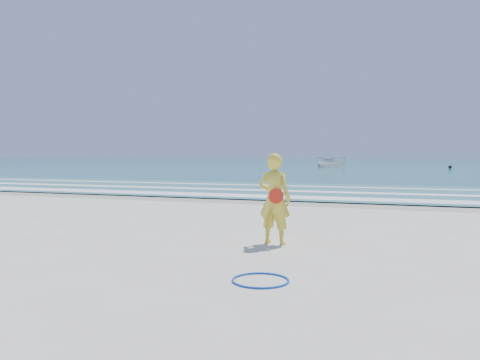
% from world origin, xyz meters
% --- Properties ---
extents(ground, '(400.00, 400.00, 0.00)m').
position_xyz_m(ground, '(0.00, 0.00, 0.00)').
color(ground, silver).
rests_on(ground, ground).
extents(wet_sand, '(400.00, 2.40, 0.00)m').
position_xyz_m(wet_sand, '(0.00, 9.00, 0.00)').
color(wet_sand, '#B2A893').
rests_on(wet_sand, ground).
extents(ocean, '(400.00, 190.00, 0.04)m').
position_xyz_m(ocean, '(0.00, 105.00, 0.02)').
color(ocean, '#19727F').
rests_on(ocean, ground).
extents(shallow, '(400.00, 10.00, 0.01)m').
position_xyz_m(shallow, '(0.00, 14.00, 0.04)').
color(shallow, '#59B7AD').
rests_on(shallow, ocean).
extents(foam_near, '(400.00, 1.40, 0.01)m').
position_xyz_m(foam_near, '(0.00, 10.30, 0.05)').
color(foam_near, white).
rests_on(foam_near, shallow).
extents(foam_mid, '(400.00, 0.90, 0.01)m').
position_xyz_m(foam_mid, '(0.00, 13.20, 0.05)').
color(foam_mid, white).
rests_on(foam_mid, shallow).
extents(foam_far, '(400.00, 0.60, 0.01)m').
position_xyz_m(foam_far, '(0.00, 16.50, 0.05)').
color(foam_far, white).
rests_on(foam_far, shallow).
extents(hoop, '(0.93, 0.93, 0.03)m').
position_xyz_m(hoop, '(1.99, -0.97, 0.01)').
color(hoop, blue).
rests_on(hoop, ground).
extents(boat, '(4.04, 2.08, 1.49)m').
position_xyz_m(boat, '(-5.84, 54.08, 0.78)').
color(boat, silver).
rests_on(boat, ocean).
extents(buoy, '(0.41, 0.41, 0.41)m').
position_xyz_m(buoy, '(8.19, 54.00, 0.24)').
color(buoy, black).
rests_on(buoy, ocean).
extents(woman, '(0.64, 0.46, 1.63)m').
position_xyz_m(woman, '(1.48, 1.49, 0.81)').
color(woman, yellow).
rests_on(woman, ground).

